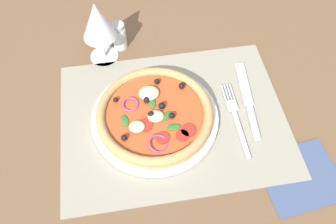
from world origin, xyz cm
name	(u,v)px	position (x,y,z in cm)	size (l,w,h in cm)	color
ground_plane	(173,122)	(0.00, 0.00, -1.20)	(190.00, 140.00, 2.40)	brown
placemat	(174,118)	(0.00, 0.00, 0.20)	(45.23, 34.84, 0.40)	gray
plate	(155,118)	(-3.78, -0.03, 1.02)	(25.33, 25.33, 1.24)	white
pizza	(155,114)	(-3.80, -0.03, 2.73)	(23.12, 23.12, 2.70)	tan
fork	(235,115)	(12.38, -1.56, 0.62)	(2.21, 18.01, 0.44)	silver
knife	(247,98)	(16.06, 2.19, 0.65)	(3.55, 20.07, 0.62)	silver
wine_glass	(98,23)	(-12.77, 19.58, 10.05)	(7.20, 7.20, 14.90)	silver
napkin	(301,176)	(20.82, -16.34, 0.18)	(14.19, 12.77, 0.36)	#425175
pepper_shaker	(119,36)	(-8.78, 22.19, 3.25)	(3.20, 3.20, 6.70)	silver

